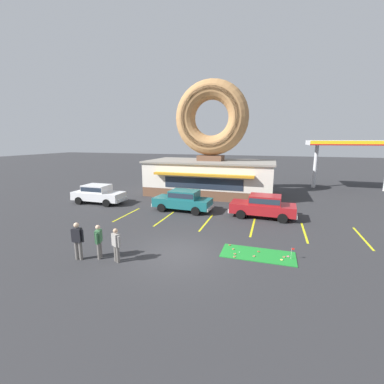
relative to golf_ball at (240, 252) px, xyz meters
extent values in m
plane|color=#2D2D30|center=(-2.88, -0.94, -0.05)|extent=(160.00, 160.00, 0.00)
cube|color=brown|center=(-4.61, 13.06, 0.40)|extent=(12.00, 6.00, 0.90)
cube|color=silver|center=(-4.61, 13.06, 2.00)|extent=(12.00, 6.00, 2.30)
cube|color=gray|center=(-4.61, 13.06, 3.23)|extent=(12.30, 6.30, 0.16)
cube|color=orange|center=(-4.61, 9.76, 2.30)|extent=(9.00, 0.60, 0.20)
cube|color=#232D3D|center=(-4.61, 10.04, 1.50)|extent=(7.20, 0.03, 1.00)
cube|color=brown|center=(-4.61, 13.06, 3.56)|extent=(2.40, 1.80, 0.50)
torus|color=#B27F4C|center=(-4.61, 13.06, 7.36)|extent=(7.10, 1.90, 7.10)
torus|color=tan|center=(-4.61, 12.63, 7.36)|extent=(6.25, 1.05, 6.24)
cube|color=#1E842D|center=(0.86, 0.09, -0.04)|extent=(3.44, 1.57, 0.03)
torus|color=#A5724C|center=(-0.16, -0.57, 0.00)|extent=(0.13, 0.13, 0.04)
torus|color=#E5C666|center=(1.93, -0.23, 0.00)|extent=(0.13, 0.13, 0.04)
torus|color=brown|center=(0.87, 0.35, 0.00)|extent=(0.13, 0.13, 0.04)
torus|color=#D8667F|center=(2.22, 0.22, 0.00)|extent=(0.13, 0.13, 0.04)
torus|color=#A5724C|center=(0.70, -0.23, 0.00)|extent=(0.13, 0.13, 0.04)
torus|color=#A5724C|center=(2.04, 0.11, 0.00)|extent=(0.13, 0.13, 0.04)
torus|color=#A5724C|center=(-0.35, 0.28, 0.00)|extent=(0.13, 0.13, 0.04)
torus|color=brown|center=(-0.59, 0.72, 0.00)|extent=(0.13, 0.13, 0.04)
torus|color=#A5724C|center=(-0.19, -0.25, 0.00)|extent=(0.13, 0.13, 0.04)
sphere|color=white|center=(0.00, 0.00, 0.00)|extent=(0.04, 0.04, 0.04)
cylinder|color=silver|center=(2.33, 0.03, 0.25)|extent=(0.01, 0.01, 0.55)
cube|color=red|center=(2.39, 0.03, 0.48)|extent=(0.12, 0.01, 0.08)
cube|color=maroon|center=(0.76, 6.38, 0.61)|extent=(4.46, 1.92, 0.68)
cube|color=maroon|center=(0.91, 6.37, 1.25)|extent=(2.15, 1.63, 0.60)
cube|color=#232D3D|center=(0.91, 6.37, 1.27)|extent=(2.07, 1.65, 0.36)
cube|color=silver|center=(-1.47, 6.46, 0.37)|extent=(0.16, 1.67, 0.24)
cube|color=silver|center=(2.99, 6.30, 0.37)|extent=(0.16, 1.67, 0.24)
cylinder|color=black|center=(-0.64, 5.55, 0.27)|extent=(0.65, 0.24, 0.64)
cylinder|color=black|center=(-0.57, 7.31, 0.27)|extent=(0.65, 0.24, 0.64)
cylinder|color=black|center=(2.09, 5.45, 0.27)|extent=(0.65, 0.24, 0.64)
cylinder|color=black|center=(2.15, 7.21, 0.27)|extent=(0.65, 0.24, 0.64)
cube|color=silver|center=(-12.84, 6.37, 0.61)|extent=(4.41, 1.80, 0.68)
cube|color=silver|center=(-12.99, 6.37, 1.25)|extent=(2.11, 1.58, 0.60)
cube|color=#232D3D|center=(-12.99, 6.37, 1.27)|extent=(2.03, 1.60, 0.36)
cube|color=silver|center=(-10.61, 6.39, 0.37)|extent=(0.11, 1.67, 0.24)
cube|color=silver|center=(-15.07, 6.35, 0.37)|extent=(0.11, 1.67, 0.24)
cylinder|color=black|center=(-11.48, 7.26, 0.27)|extent=(0.64, 0.23, 0.64)
cylinder|color=black|center=(-11.46, 5.50, 0.27)|extent=(0.64, 0.23, 0.64)
cylinder|color=black|center=(-14.21, 7.23, 0.27)|extent=(0.64, 0.23, 0.64)
cylinder|color=black|center=(-14.19, 5.47, 0.27)|extent=(0.64, 0.23, 0.64)
cube|color=#196066|center=(-5.18, 6.32, 0.61)|extent=(4.47, 1.95, 0.68)
cube|color=#196066|center=(-5.03, 6.32, 1.25)|extent=(2.17, 1.65, 0.60)
cube|color=#232D3D|center=(-5.03, 6.32, 1.27)|extent=(2.08, 1.67, 0.36)
cube|color=silver|center=(-7.41, 6.42, 0.37)|extent=(0.17, 1.67, 0.24)
cube|color=silver|center=(-2.95, 6.23, 0.37)|extent=(0.17, 1.67, 0.24)
cylinder|color=black|center=(-6.58, 5.50, 0.27)|extent=(0.65, 0.25, 0.64)
cylinder|color=black|center=(-6.51, 7.26, 0.27)|extent=(0.65, 0.25, 0.64)
cylinder|color=black|center=(-3.86, 5.39, 0.27)|extent=(0.65, 0.25, 0.64)
cylinder|color=black|center=(-3.78, 7.14, 0.27)|extent=(0.65, 0.25, 0.64)
cylinder|color=slate|center=(-6.07, -2.57, 0.34)|extent=(0.15, 0.15, 0.79)
cylinder|color=slate|center=(-6.14, -2.38, 0.34)|extent=(0.15, 0.15, 0.79)
cube|color=#386B42|center=(-6.10, -2.48, 1.02)|extent=(0.36, 0.44, 0.58)
cylinder|color=#386B42|center=(-6.02, -2.71, 0.99)|extent=(0.10, 0.10, 0.53)
cylinder|color=#386B42|center=(-6.19, -2.24, 0.99)|extent=(0.10, 0.10, 0.53)
sphere|color=beige|center=(-6.10, -2.48, 1.45)|extent=(0.21, 0.21, 0.21)
cylinder|color=slate|center=(-5.22, -2.50, 0.33)|extent=(0.15, 0.15, 0.77)
cylinder|color=slate|center=(-5.05, -2.60, 0.33)|extent=(0.15, 0.15, 0.77)
cube|color=gray|center=(-5.13, -2.55, 1.00)|extent=(0.45, 0.39, 0.56)
cylinder|color=gray|center=(-5.36, -2.43, 0.97)|extent=(0.10, 0.10, 0.52)
cylinder|color=gray|center=(-4.91, -2.67, 0.97)|extent=(0.10, 0.10, 0.52)
sphere|color=tan|center=(-5.13, -2.55, 1.41)|extent=(0.21, 0.21, 0.21)
cylinder|color=slate|center=(-7.02, -2.90, 0.38)|extent=(0.15, 0.15, 0.87)
cylinder|color=slate|center=(-6.82, -2.86, 0.38)|extent=(0.15, 0.15, 0.87)
cube|color=black|center=(-6.92, -2.88, 1.13)|extent=(0.42, 0.31, 0.63)
cylinder|color=black|center=(-7.17, -2.93, 1.10)|extent=(0.10, 0.10, 0.58)
cylinder|color=black|center=(-6.67, -2.83, 1.10)|extent=(0.10, 0.10, 0.58)
sphere|color=beige|center=(-6.92, -2.88, 1.59)|extent=(0.23, 0.23, 0.23)
cylinder|color=#1E662D|center=(1.44, 9.96, 0.42)|extent=(0.56, 0.56, 0.95)
torus|color=#123D1B|center=(1.44, 9.96, 0.90)|extent=(0.57, 0.57, 0.05)
cylinder|color=silver|center=(5.84, 20.14, 2.35)|extent=(0.40, 0.40, 4.80)
cube|color=silver|center=(9.34, 20.14, 5.00)|extent=(9.00, 4.40, 0.50)
cube|color=yellow|center=(9.34, 17.92, 5.00)|extent=(9.00, 0.04, 0.44)
cube|color=red|center=(9.34, 17.89, 4.83)|extent=(9.00, 0.04, 0.12)
cube|color=yellow|center=(-8.69, 4.06, -0.05)|extent=(0.12, 3.60, 0.01)
cube|color=yellow|center=(-5.69, 4.06, -0.05)|extent=(0.12, 3.60, 0.01)
cube|color=yellow|center=(-2.69, 4.06, -0.05)|extent=(0.12, 3.60, 0.01)
cube|color=yellow|center=(0.31, 4.06, -0.05)|extent=(0.12, 3.60, 0.01)
cube|color=yellow|center=(3.31, 4.06, -0.05)|extent=(0.12, 3.60, 0.01)
cube|color=yellow|center=(6.31, 4.06, -0.05)|extent=(0.12, 3.60, 0.01)
camera|label=1|loc=(1.30, -11.71, 5.34)|focal=24.00mm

